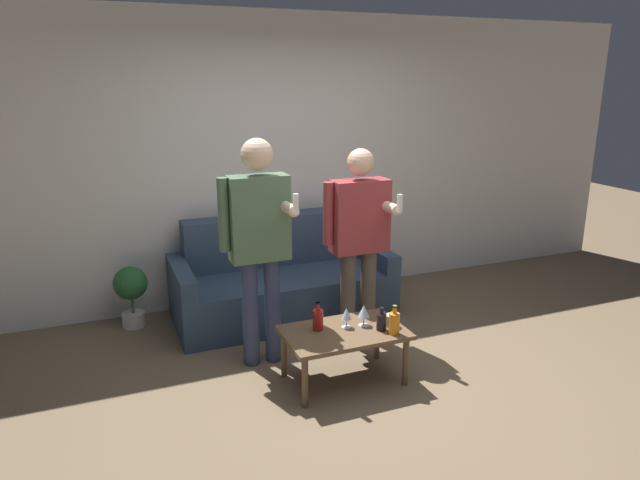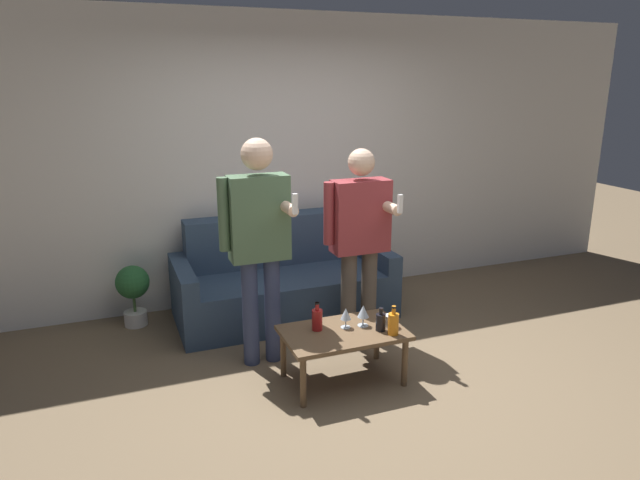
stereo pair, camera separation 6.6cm
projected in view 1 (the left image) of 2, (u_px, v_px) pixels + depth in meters
The scene contains 13 objects.
ground_plane at pixel (373, 392), 3.98m from camera, with size 16.00×16.00×0.00m, color #756047.
wall_back at pixel (278, 160), 5.43m from camera, with size 8.00×0.06×2.70m.
couch at pixel (281, 282), 5.22m from camera, with size 1.93×0.88×0.88m.
coffee_table at pixel (344, 337), 4.04m from camera, with size 0.86×0.54×0.39m.
bottle_orange at pixel (394, 323), 3.95m from camera, with size 0.08×0.08×0.21m.
bottle_green at pixel (381, 321), 4.02m from camera, with size 0.07×0.07×0.17m.
bottle_dark at pixel (318, 319), 4.01m from camera, with size 0.07×0.07×0.21m.
wine_glass_near at pixel (364, 312), 4.08m from camera, with size 0.08×0.08×0.16m.
wine_glass_far at pixel (347, 314), 4.05m from camera, with size 0.07×0.07×0.15m.
cup_on_table at pixel (391, 320), 4.08m from camera, with size 0.09×0.09×0.09m.
person_standing_left at pixel (259, 236), 4.12m from camera, with size 0.51×0.44×1.71m.
person_standing_right at pixel (359, 233), 4.54m from camera, with size 0.54×0.42×1.59m.
potted_plant at pixel (131, 289), 4.93m from camera, with size 0.29×0.29×0.55m.
Camera 1 is at (-1.66, -3.14, 2.12)m, focal length 32.00 mm.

